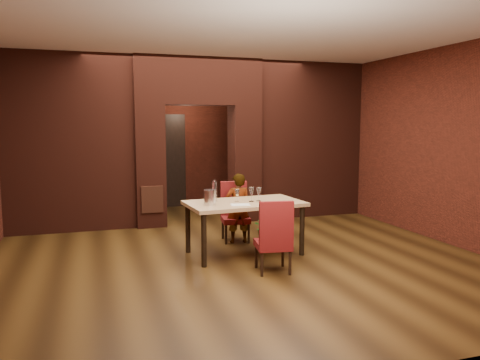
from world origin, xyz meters
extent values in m
plane|color=#412A10|center=(0.00, 0.00, 0.00)|extent=(8.00, 8.00, 0.00)
cube|color=silver|center=(0.00, 0.00, 3.20)|extent=(7.00, 8.00, 0.04)
cube|color=maroon|center=(0.00, 4.00, 1.60)|extent=(7.00, 0.04, 3.20)
cube|color=maroon|center=(0.00, -4.00, 1.60)|extent=(7.00, 0.04, 3.20)
cube|color=maroon|center=(3.50, 0.00, 1.60)|extent=(0.04, 8.00, 3.20)
cube|color=maroon|center=(-0.95, 2.00, 1.15)|extent=(0.55, 0.55, 2.30)
cube|color=maroon|center=(0.95, 2.00, 1.15)|extent=(0.55, 0.55, 2.30)
cube|color=maroon|center=(0.00, 2.00, 2.75)|extent=(2.45, 0.55, 0.90)
cube|color=maroon|center=(-2.36, 2.00, 1.60)|extent=(2.28, 0.35, 3.20)
cube|color=maroon|center=(2.36, 2.00, 1.60)|extent=(2.28, 0.35, 3.20)
cube|color=brown|center=(-0.95, 1.71, 0.55)|extent=(0.40, 0.03, 0.50)
cube|color=black|center=(-0.40, 3.94, 1.05)|extent=(0.90, 0.08, 2.10)
cube|color=black|center=(-0.40, 3.90, 1.05)|extent=(1.02, 0.04, 2.22)
cube|color=tan|center=(0.15, -0.43, 0.40)|extent=(1.77, 1.09, 0.80)
cube|color=maroon|center=(0.25, 0.34, 0.49)|extent=(0.50, 0.50, 0.98)
cube|color=maroon|center=(0.24, -1.35, 0.49)|extent=(0.50, 0.50, 0.97)
imported|color=white|center=(0.26, 0.24, 0.57)|extent=(0.44, 0.31, 1.15)
cube|color=silver|center=(0.01, -0.67, 0.80)|extent=(0.31, 0.25, 0.00)
cylinder|color=silver|center=(-0.41, -0.53, 0.90)|extent=(0.18, 0.18, 0.22)
cylinder|color=white|center=(-0.27, -0.26, 0.96)|extent=(0.07, 0.07, 0.32)
imported|color=#286B1F|center=(0.76, 0.32, 0.21)|extent=(0.48, 0.47, 0.41)
camera|label=1|loc=(-2.01, -6.95, 1.96)|focal=35.00mm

